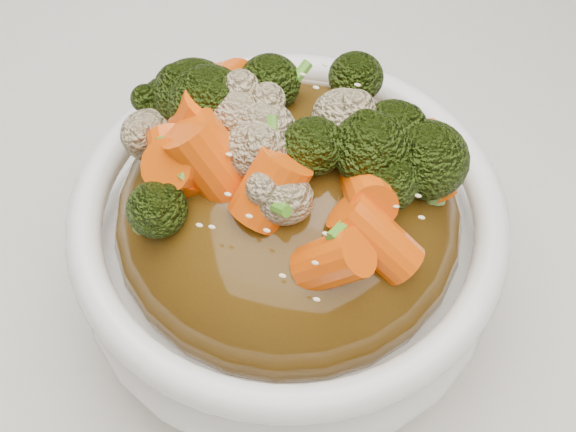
% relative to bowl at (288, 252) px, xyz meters
% --- Properties ---
extents(tablecloth, '(1.20, 0.80, 0.04)m').
position_rel_bowl_xyz_m(tablecloth, '(-0.01, 0.03, -0.06)').
color(tablecloth, silver).
rests_on(tablecloth, dining_table).
extents(bowl, '(0.27, 0.27, 0.08)m').
position_rel_bowl_xyz_m(bowl, '(0.00, 0.00, 0.00)').
color(bowl, white).
rests_on(bowl, tablecloth).
extents(sauce_base, '(0.22, 0.22, 0.09)m').
position_rel_bowl_xyz_m(sauce_base, '(0.00, 0.00, 0.03)').
color(sauce_base, '#4D320D').
rests_on(sauce_base, bowl).
extents(carrots, '(0.22, 0.22, 0.05)m').
position_rel_bowl_xyz_m(carrots, '(0.00, 0.00, 0.09)').
color(carrots, '#FC5908').
rests_on(carrots, sauce_base).
extents(broccoli, '(0.22, 0.22, 0.04)m').
position_rel_bowl_xyz_m(broccoli, '(0.00, 0.00, 0.09)').
color(broccoli, black).
rests_on(broccoli, sauce_base).
extents(cauliflower, '(0.22, 0.22, 0.03)m').
position_rel_bowl_xyz_m(cauliflower, '(0.00, 0.00, 0.08)').
color(cauliflower, tan).
rests_on(cauliflower, sauce_base).
extents(scallions, '(0.16, 0.16, 0.02)m').
position_rel_bowl_xyz_m(scallions, '(0.00, -0.00, 0.09)').
color(scallions, '#488B20').
rests_on(scallions, sauce_base).
extents(sesame_seeds, '(0.19, 0.19, 0.01)m').
position_rel_bowl_xyz_m(sesame_seeds, '(0.00, -0.00, 0.09)').
color(sesame_seeds, '#F5E5AE').
rests_on(sesame_seeds, sauce_base).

